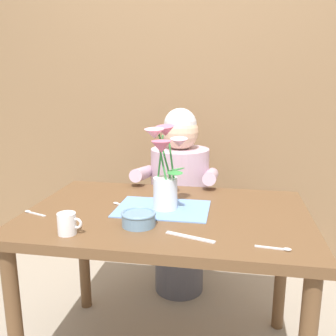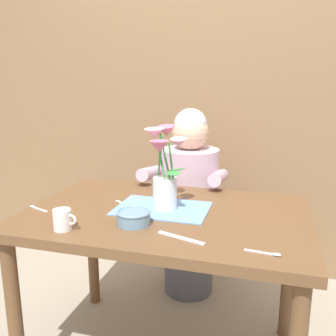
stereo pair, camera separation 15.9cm
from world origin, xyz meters
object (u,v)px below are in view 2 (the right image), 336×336
Objects in this scene: dinner_knife at (181,238)px; ceramic_mug at (63,220)px; flower_vase at (164,170)px; ceramic_bowl at (134,217)px; seated_person at (189,205)px.

dinner_knife is 0.45m from ceramic_mug.
flower_vase reaches higher than ceramic_bowl.
ceramic_bowl reaches higher than dinner_knife.
flower_vase is 3.88× the size of ceramic_mug.
flower_vase reaches higher than dinner_knife.
ceramic_mug is (-0.28, -0.91, 0.22)m from seated_person.
flower_vase is 2.65× the size of ceramic_bowl.
flower_vase is at bearing -84.77° from seated_person.
seated_person is 0.69m from flower_vase.
seated_person is 5.97× the size of dinner_knife.
ceramic_bowl is 0.27m from ceramic_mug.
seated_person is at bearing 91.96° from flower_vase.
ceramic_mug is at bearing -152.25° from ceramic_bowl.
flower_vase is (0.02, -0.59, 0.35)m from seated_person.
seated_person is at bearing 86.68° from ceramic_bowl.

